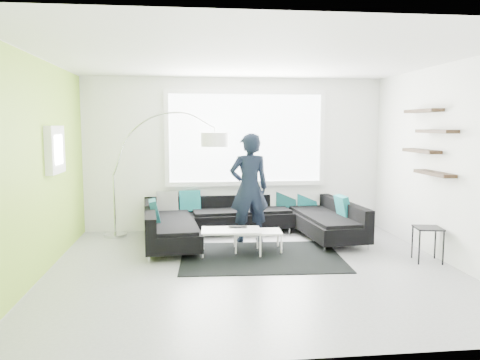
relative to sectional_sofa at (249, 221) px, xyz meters
name	(u,v)px	position (x,y,z in m)	size (l,w,h in m)	color
ground	(254,269)	(-0.15, -1.55, -0.33)	(5.50, 5.50, 0.00)	gray
room_shell	(255,135)	(-0.11, -1.34, 1.48)	(5.54, 5.04, 2.82)	white
sectional_sofa	(249,221)	(0.00, 0.00, 0.00)	(3.63, 2.44, 0.74)	black
rug	(261,257)	(0.04, -1.02, -0.32)	(2.34, 1.70, 0.01)	black
coffee_table	(244,240)	(-0.17, -0.72, -0.14)	(1.15, 0.67, 0.38)	white
arc_lamp	(114,175)	(-2.30, 0.56, 0.76)	(2.04, 0.91, 2.17)	silver
side_table	(427,244)	(2.36, -1.50, -0.08)	(0.36, 0.36, 0.50)	black
person	(249,188)	(-0.01, -0.06, 0.58)	(0.71, 0.52, 1.81)	black
laptop	(238,227)	(-0.27, -0.69, 0.06)	(0.30, 0.21, 0.02)	black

